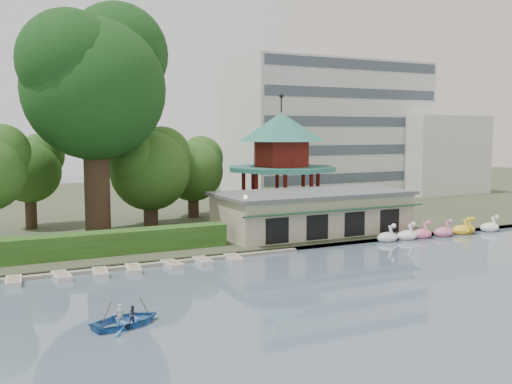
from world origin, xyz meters
TOP-DOWN VIEW (x-y plane):
  - ground_plane at (0.00, 0.00)m, footprint 220.00×220.00m
  - shore at (0.00, 52.00)m, footprint 220.00×70.00m
  - embankment at (0.00, 17.30)m, footprint 220.00×0.60m
  - dock at (-12.00, 17.20)m, footprint 34.00×1.60m
  - boathouse at (10.00, 21.97)m, footprint 18.60×9.39m
  - pavilion at (12.00, 32.00)m, footprint 12.40×12.40m
  - office_building at (32.67, 49.00)m, footprint 38.00×18.00m
  - hedge at (-15.00, 20.50)m, footprint 30.00×2.00m
  - lamp_post at (1.50, 19.00)m, footprint 0.36×0.36m
  - big_tree at (-8.83, 28.20)m, footprint 13.80×12.86m
  - small_trees at (-9.87, 31.95)m, footprint 39.78×16.63m
  - swan_boats at (21.04, 16.56)m, footprint 14.88×2.06m
  - moored_rowboats at (-13.93, 15.84)m, footprint 26.98×2.72m
  - rowboat_with_passengers at (-12.06, 4.52)m, footprint 5.88×4.82m

SIDE VIEW (x-z plane):
  - ground_plane at x=0.00m, z-range 0.00..0.00m
  - dock at x=-12.00m, z-range 0.00..0.24m
  - embankment at x=0.00m, z-range 0.00..0.30m
  - moored_rowboats at x=-13.93m, z-range 0.00..0.36m
  - shore at x=0.00m, z-range 0.00..0.40m
  - swan_boats at x=21.04m, z-range -0.56..1.35m
  - rowboat_with_passengers at x=-12.06m, z-range -0.47..1.54m
  - hedge at x=-15.00m, z-range 0.40..2.20m
  - boathouse at x=10.00m, z-range 0.42..4.32m
  - lamp_post at x=1.50m, z-range 1.20..5.48m
  - small_trees at x=-9.87m, z-range 1.18..11.39m
  - pavilion at x=12.00m, z-range 0.73..14.23m
  - office_building at x=32.67m, z-range -0.27..19.73m
  - big_tree at x=-8.83m, z-range 4.08..25.51m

